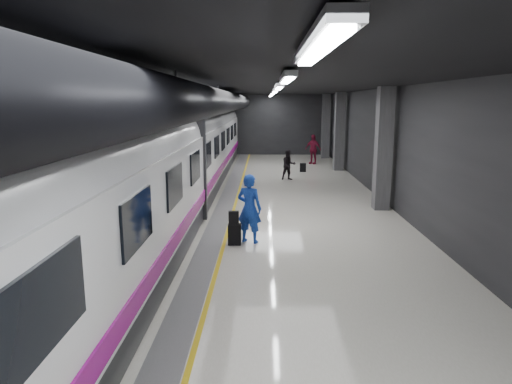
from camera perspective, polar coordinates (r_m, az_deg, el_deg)
ground at (r=15.30m, az=0.34°, el=-3.78°), size 40.00×40.00×0.00m
platform_hall at (r=15.74m, az=-0.66°, el=9.69°), size 10.02×40.02×4.51m
train at (r=15.28m, az=-11.95°, el=3.88°), size 3.05×38.00×4.05m
traveler_main at (r=12.91m, az=-0.83°, el=-2.07°), size 0.84×0.70×1.98m
suitcase_main at (r=12.87m, az=-2.70°, el=-5.31°), size 0.36×0.23×0.59m
shoulder_bag at (r=12.72m, az=-2.80°, el=-3.24°), size 0.29×0.16×0.38m
traveler_far_a at (r=23.48m, az=4.10°, el=3.39°), size 0.88×0.77×1.55m
traveler_far_b at (r=29.78m, az=7.14°, el=5.32°), size 1.18×1.01×1.90m
suitcase_far at (r=26.38m, az=5.88°, el=3.07°), size 0.35×0.23×0.50m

